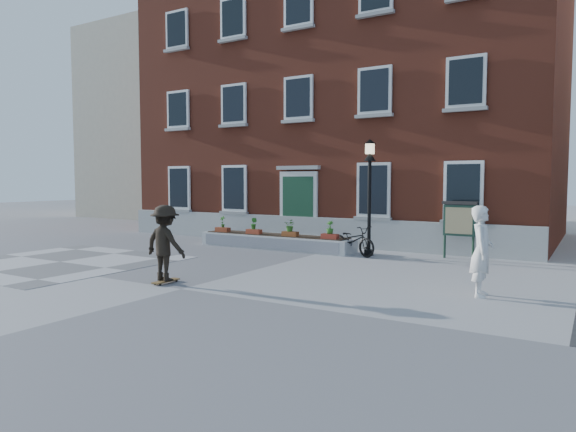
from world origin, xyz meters
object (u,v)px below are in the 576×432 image
Objects in this scene: lamp_post at (370,181)px; notice_board at (459,220)px; bicycle at (353,240)px; bystander at (482,251)px; skateboarder at (165,243)px.

notice_board is at bearing 14.79° from lamp_post.
bystander is at bearing -110.43° from bicycle.
bicycle is 6.49m from bystander.
bicycle is 0.50× the size of lamp_post.
bicycle is 0.97× the size of bystander.
bystander is 0.51× the size of lamp_post.
notice_board is 9.42m from skateboarder.
notice_board reaches higher than bicycle.
notice_board is at bearing 10.54° from bystander.
lamp_post reaches higher than bicycle.
lamp_post is 7.64m from skateboarder.
lamp_post is 3.17m from notice_board.
bicycle is at bearing 42.44° from bystander.
notice_board is at bearing 55.99° from skateboarder.
skateboarder is at bearing -124.01° from notice_board.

